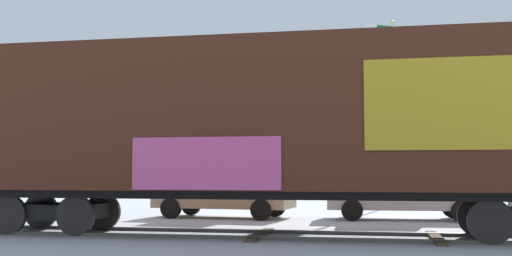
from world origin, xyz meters
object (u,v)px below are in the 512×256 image
at_px(freight_car, 275,121).
at_px(parked_car_tan, 223,193).
at_px(flagpole, 387,83).
at_px(parked_car_silver, 401,191).

bearing_deg(freight_car, parked_car_tan, 110.76).
xyz_separation_m(flagpole, parked_car_tan, (-6.05, -7.86, -4.61)).
relative_size(freight_car, parked_car_tan, 3.51).
xyz_separation_m(freight_car, parked_car_tan, (-2.08, 5.48, -1.83)).
height_order(flagpole, parked_car_silver, flagpole).
xyz_separation_m(parked_car_tan, parked_car_silver, (5.56, -0.20, 0.07)).
bearing_deg(flagpole, parked_car_tan, -127.59).
relative_size(flagpole, parked_car_tan, 1.80).
xyz_separation_m(freight_car, parked_car_silver, (3.48, 5.27, -1.76)).
height_order(freight_car, parked_car_tan, freight_car).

